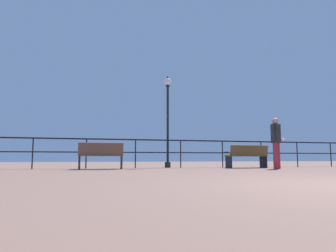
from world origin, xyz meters
The scene contains 6 objects.
pier_railing centered at (0.00, 8.14, 0.80)m, with size 21.70×0.05×1.10m.
bench_near_left centered at (-3.12, 7.23, 0.50)m, with size 1.50×0.72×0.89m.
bench_near_right centered at (2.42, 7.23, 0.49)m, with size 1.62×0.73×0.87m.
lamppost_center centered at (-0.47, 8.36, 2.23)m, with size 0.30×0.30×3.74m.
person_at_railing centered at (2.84, 5.98, 1.03)m, with size 0.51×0.35×1.79m.
seagull_on_rail centered at (4.72, 8.14, 1.18)m, with size 0.38×0.18×0.18m.
Camera 1 is at (-3.53, -3.09, 0.36)m, focal length 31.66 mm.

